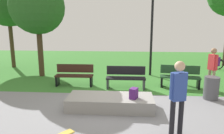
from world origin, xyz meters
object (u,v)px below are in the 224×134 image
(tree_leaning_ash, at_px, (8,2))
(pedestrian_with_backpack, at_px, (213,65))
(backpack_on_ledge, at_px, (134,93))
(park_bench_far_left, at_px, (126,77))
(park_bench_near_path, at_px, (75,75))
(trash_bin, at_px, (211,88))
(concrete_ledge, at_px, (110,102))
(lamp_post, at_px, (152,20))
(tree_tall_oak, at_px, (37,7))
(skater_performing_trick, at_px, (178,92))
(park_bench_by_oak, at_px, (180,76))

(tree_leaning_ash, height_order, pedestrian_with_backpack, tree_leaning_ash)
(backpack_on_ledge, xyz_separation_m, park_bench_far_left, (-0.26, 2.29, -0.08))
(pedestrian_with_backpack, bearing_deg, park_bench_near_path, 178.15)
(park_bench_near_path, xyz_separation_m, trash_bin, (5.23, -1.29, -0.08))
(trash_bin, bearing_deg, park_bench_near_path, 166.12)
(concrete_ledge, distance_m, park_bench_near_path, 2.98)
(park_bench_near_path, height_order, tree_leaning_ash, tree_leaning_ash)
(backpack_on_ledge, bearing_deg, lamp_post, -169.93)
(park_bench_far_left, xyz_separation_m, trash_bin, (3.02, -1.04, -0.08))
(backpack_on_ledge, relative_size, park_bench_near_path, 0.20)
(park_bench_far_left, xyz_separation_m, tree_tall_oak, (-4.35, 1.84, 2.93))
(park_bench_near_path, relative_size, tree_leaning_ash, 0.30)
(skater_performing_trick, height_order, park_bench_far_left, skater_performing_trick)
(tree_tall_oak, height_order, trash_bin, tree_tall_oak)
(lamp_post, bearing_deg, tree_tall_oak, -174.37)
(skater_performing_trick, distance_m, trash_bin, 3.21)
(concrete_ledge, relative_size, tree_tall_oak, 0.56)
(park_bench_by_oak, bearing_deg, tree_leaning_ash, 158.88)
(tree_tall_oak, bearing_deg, concrete_ledge, -45.83)
(park_bench_near_path, bearing_deg, tree_leaning_ash, 142.65)
(skater_performing_trick, height_order, trash_bin, skater_performing_trick)
(park_bench_by_oak, xyz_separation_m, trash_bin, (0.76, -1.38, -0.08))
(concrete_ledge, relative_size, lamp_post, 0.57)
(backpack_on_ledge, height_order, tree_tall_oak, tree_tall_oak)
(concrete_ledge, xyz_separation_m, park_bench_far_left, (0.46, 2.15, 0.28))
(backpack_on_ledge, distance_m, park_bench_by_oak, 3.30)
(pedestrian_with_backpack, bearing_deg, skater_performing_trick, -121.05)
(park_bench_by_oak, xyz_separation_m, lamp_post, (-1.01, 2.06, 2.33))
(pedestrian_with_backpack, bearing_deg, tree_leaning_ash, 159.79)
(backpack_on_ledge, relative_size, skater_performing_trick, 0.18)
(park_bench_near_path, height_order, pedestrian_with_backpack, pedestrian_with_backpack)
(concrete_ledge, height_order, trash_bin, trash_bin)
(park_bench_by_oak, distance_m, tree_leaning_ash, 10.53)
(park_bench_near_path, bearing_deg, skater_performing_trick, -48.45)
(skater_performing_trick, relative_size, pedestrian_with_backpack, 1.05)
(pedestrian_with_backpack, bearing_deg, tree_tall_oak, 167.18)
(tree_tall_oak, xyz_separation_m, lamp_post, (5.60, 0.55, -0.61))
(backpack_on_ledge, height_order, tree_leaning_ash, tree_leaning_ash)
(park_bench_near_path, distance_m, trash_bin, 5.39)
(concrete_ledge, xyz_separation_m, tree_tall_oak, (-3.88, 4.00, 3.22))
(park_bench_by_oak, bearing_deg, tree_tall_oak, 167.17)
(concrete_ledge, height_order, pedestrian_with_backpack, pedestrian_with_backpack)
(backpack_on_ledge, xyz_separation_m, skater_performing_trick, (0.97, -1.34, 0.50))
(park_bench_near_path, bearing_deg, trash_bin, -13.88)
(park_bench_far_left, height_order, lamp_post, lamp_post)
(skater_performing_trick, xyz_separation_m, lamp_post, (0.02, 6.02, 1.75))
(park_bench_far_left, height_order, pedestrian_with_backpack, pedestrian_with_backpack)
(concrete_ledge, height_order, tree_leaning_ash, tree_leaning_ash)
(concrete_ledge, bearing_deg, park_bench_near_path, 125.98)
(trash_bin, height_order, pedestrian_with_backpack, pedestrian_with_backpack)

